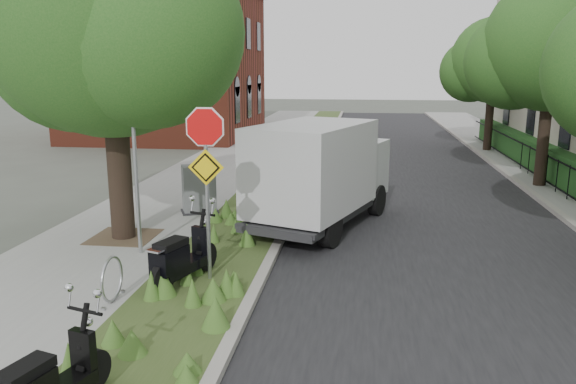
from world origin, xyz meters
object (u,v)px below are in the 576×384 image
utility_cabinet (199,190)px  box_truck (320,170)px  scooter_far (178,262)px  sign_assembly (206,158)px

utility_cabinet → box_truck: bearing=-11.2°
scooter_far → box_truck: box_truck is taller
sign_assembly → box_truck: bearing=66.9°
sign_assembly → box_truck: (1.69, 3.97, -0.88)m
box_truck → sign_assembly: bearing=-113.1°
scooter_far → utility_cabinet: (-1.08, 4.98, 0.18)m
sign_assembly → utility_cabinet: sign_assembly is taller
box_truck → utility_cabinet: box_truck is taller
sign_assembly → box_truck: sign_assembly is taller
scooter_far → box_truck: bearing=63.7°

